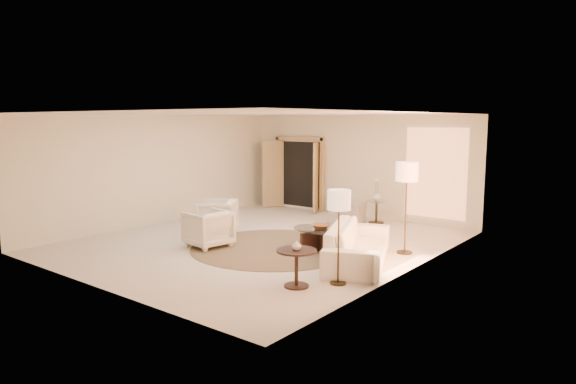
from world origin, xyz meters
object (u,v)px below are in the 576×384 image
Objects in this scene: accent_chair at (347,209)px; end_table at (296,261)px; floor_lamp_near at (407,176)px; armchair_right at (208,227)px; coffee_table at (321,237)px; sofa at (358,244)px; armchair_left at (217,215)px; floor_lamp_far at (339,204)px; end_vase at (296,245)px; side_table at (376,209)px; side_vase at (377,196)px; bowl at (321,227)px.

accent_chair is 5.25m from end_table.
floor_lamp_near is (0.45, 3.02, 1.15)m from end_table.
coffee_table is at bearing 127.96° from armchair_right.
floor_lamp_near is at bearing -40.21° from sofa.
floor_lamp_far is (4.29, -1.43, 0.88)m from armchair_left.
end_table is at bearing 0.00° from end_vase.
side_table reaches higher than coffee_table.
end_table is at bearing -65.04° from coffee_table.
sofa is 1.64m from floor_lamp_far.
side_vase is at bearing -147.30° from accent_chair.
armchair_right is 3.23m from end_vase.
coffee_table is (1.04, -2.69, -0.09)m from accent_chair.
floor_lamp_near is at bearing 81.54° from end_vase.
bowl is (0.00, 0.00, 0.22)m from coffee_table.
floor_lamp_near is 11.46× the size of end_vase.
sofa is at bearing -16.91° from coffee_table.
end_table is 1.14m from floor_lamp_far.
coffee_table is 3.29m from side_table.
side_table is (-0.48, 3.26, 0.07)m from coffee_table.
armchair_left is 4.61m from floor_lamp_far.
armchair_right is 4.01m from accent_chair.
armchair_left reaches higher than coffee_table.
armchair_right is 4.73m from side_vase.
floor_lamp_near is (1.92, -2.38, 1.21)m from side_table.
sofa is 1.37× the size of floor_lamp_near.
side_vase is at bearing 112.00° from armchair_left.
side_vase is (1.60, 4.44, 0.27)m from armchair_right.
armchair_left is 0.48× the size of floor_lamp_near.
coffee_table is 0.80× the size of floor_lamp_near.
accent_chair is (-2.12, 3.02, 0.01)m from sofa.
floor_lamp_near is at bearing 90.00° from floor_lamp_far.
side_vase reaches higher than end_vase.
floor_lamp_near is (4.29, 1.06, 1.13)m from armchair_left.
armchair_left reaches higher than end_vase.
armchair_right is at bearing -150.38° from bowl.
accent_chair is at bearing 11.75° from sofa.
bowl reaches higher than coffee_table.
floor_lamp_far is at bearing 49.95° from end_table.
end_table reaches higher than coffee_table.
armchair_left is 4.31m from end_table.
accent_chair is 3.30m from floor_lamp_near.
accent_chair is 3.95× the size of side_vase.
floor_lamp_far is (3.52, -0.43, 0.90)m from armchair_right.
floor_lamp_near reaches higher than coffee_table.
armchair_right is 4.24m from floor_lamp_near.
accent_chair is at bearing -134.82° from side_table.
end_table is 2.96× the size of side_vase.
side_vase is at bearing 105.25° from end_vase.
floor_lamp_near is at bearing 31.26° from coffee_table.
side_vase is (0.00, 0.00, 0.34)m from side_table.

